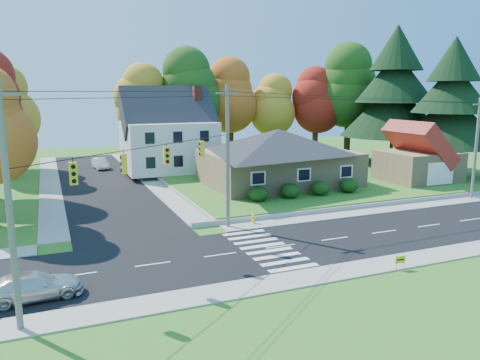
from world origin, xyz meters
The scene contains 24 objects.
ground centered at (0.00, 0.00, 0.00)m, with size 120.00×120.00×0.00m, color #3D7923.
road_main centered at (0.00, 0.00, 0.01)m, with size 90.00×8.00×0.02m, color black.
road_cross centered at (-8.00, 26.00, 0.01)m, with size 8.00×44.00×0.02m, color black.
sidewalk_north centered at (0.00, 5.00, 0.04)m, with size 90.00×2.00×0.08m, color #9C9A90.
sidewalk_south centered at (0.00, -5.00, 0.04)m, with size 90.00×2.00×0.08m, color #9C9A90.
lawn centered at (13.00, 21.00, 0.25)m, with size 30.00×30.00×0.50m, color #3D7923.
ranch_house centered at (8.00, 16.00, 3.27)m, with size 14.60×10.60×5.40m.
colonial_house centered at (0.04, 28.00, 4.58)m, with size 10.40×8.40×9.60m.
garage centered at (22.00, 11.99, 2.84)m, with size 7.30×6.30×4.60m.
hedge_row centered at (7.50, 9.80, 1.14)m, with size 10.70×1.70×1.27m.
traffic_infrastructure centered at (-0.15, 1.35, 5.15)m, with size 38.10×10.66×10.00m.
tree_lot_0 centered at (-2.00, 34.00, 8.31)m, with size 6.72×6.72×12.51m.
tree_lot_1 centered at (4.00, 33.00, 9.61)m, with size 7.84×7.84×14.60m.
tree_lot_2 centered at (10.00, 34.00, 8.96)m, with size 7.28×7.28×13.56m.
tree_lot_3 centered at (16.00, 33.00, 7.65)m, with size 6.16×6.16×11.47m.
tree_lot_4 centered at (22.00, 32.00, 8.31)m, with size 6.72×6.72×12.51m.
tree_lot_5 centered at (26.00, 30.00, 10.27)m, with size 8.40×8.40×15.64m.
conifer_east_a centered at (27.00, 22.00, 9.39)m, with size 12.80×12.80×16.96m.
conifer_east_b centered at (28.00, 14.00, 8.28)m, with size 11.20×11.20×14.84m.
tree_west_2 centered at (-17.00, 32.00, 7.81)m, with size 6.72×6.72×12.51m.
silver_sedan centered at (-14.03, -2.29, 0.66)m, with size 1.78×4.39×1.27m, color silver.
white_car centered at (-7.01, 35.13, 0.68)m, with size 1.40×4.01×1.32m, color silver.
fire_hydrant centered at (0.47, 5.22, 0.37)m, with size 0.45×0.35×0.78m.
yard_sign centered at (4.23, -5.86, 0.55)m, with size 0.61×0.10×0.77m.
Camera 1 is at (-12.98, -24.71, 9.49)m, focal length 35.00 mm.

